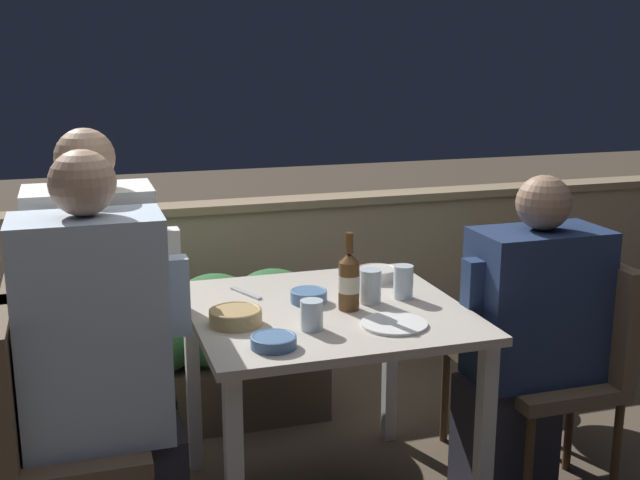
% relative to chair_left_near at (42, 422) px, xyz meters
% --- Properties ---
extents(parapet_wall, '(9.00, 0.18, 0.86)m').
position_rel_chair_left_near_xyz_m(parapet_wall, '(0.93, 1.57, -0.10)').
color(parapet_wall, tan).
rests_on(parapet_wall, ground_plane).
extents(dining_table, '(0.91, 0.89, 0.75)m').
position_rel_chair_left_near_xyz_m(dining_table, '(0.93, 0.15, 0.12)').
color(dining_table, '#BCB2A3').
rests_on(dining_table, ground_plane).
extents(planter_hedge, '(0.94, 0.47, 0.66)m').
position_rel_chair_left_near_xyz_m(planter_hedge, '(0.69, 0.95, -0.16)').
color(planter_hedge, brown).
rests_on(planter_hedge, ground_plane).
extents(chair_left_near, '(0.42, 0.42, 0.88)m').
position_rel_chair_left_near_xyz_m(chair_left_near, '(0.00, 0.00, 0.00)').
color(chair_left_near, brown).
rests_on(chair_left_near, ground_plane).
extents(person_blue_shirt, '(0.50, 0.26, 1.34)m').
position_rel_chair_left_near_xyz_m(person_blue_shirt, '(0.19, -0.00, 0.14)').
color(person_blue_shirt, '#282833').
rests_on(person_blue_shirt, ground_plane).
extents(chair_left_far, '(0.42, 0.42, 0.88)m').
position_rel_chair_left_near_xyz_m(chair_left_far, '(0.02, 0.31, 0.00)').
color(chair_left_far, brown).
rests_on(chair_left_far, ground_plane).
extents(person_white_polo, '(0.49, 0.26, 1.37)m').
position_rel_chair_left_near_xyz_m(person_white_polo, '(0.21, 0.31, 0.16)').
color(person_white_polo, '#282833').
rests_on(person_white_polo, ground_plane).
extents(chair_right_near, '(0.42, 0.42, 0.88)m').
position_rel_chair_left_near_xyz_m(chair_right_near, '(1.83, 0.01, 0.00)').
color(chair_right_near, brown).
rests_on(chair_right_near, ground_plane).
extents(person_navy_jumper, '(0.52, 0.26, 1.19)m').
position_rel_chair_left_near_xyz_m(person_navy_jumper, '(1.63, 0.01, 0.06)').
color(person_navy_jumper, '#282833').
rests_on(person_navy_jumper, ground_plane).
extents(chair_right_far, '(0.42, 0.42, 0.88)m').
position_rel_chair_left_near_xyz_m(chair_right_far, '(1.82, 0.28, 0.00)').
color(chair_right_far, brown).
rests_on(chair_right_far, ground_plane).
extents(beer_bottle, '(0.07, 0.07, 0.27)m').
position_rel_chair_left_near_xyz_m(beer_bottle, '(1.00, 0.10, 0.32)').
color(beer_bottle, brown).
rests_on(beer_bottle, dining_table).
extents(plate_0, '(0.21, 0.21, 0.01)m').
position_rel_chair_left_near_xyz_m(plate_0, '(1.08, -0.09, 0.22)').
color(plate_0, white).
rests_on(plate_0, dining_table).
extents(bowl_0, '(0.15, 0.15, 0.04)m').
position_rel_chair_left_near_xyz_m(bowl_0, '(1.22, 0.41, 0.24)').
color(bowl_0, beige).
rests_on(bowl_0, dining_table).
extents(bowl_1, '(0.13, 0.13, 0.04)m').
position_rel_chair_left_near_xyz_m(bowl_1, '(0.89, 0.22, 0.24)').
color(bowl_1, '#4C709E').
rests_on(bowl_1, dining_table).
extents(bowl_2, '(0.17, 0.17, 0.05)m').
position_rel_chair_left_near_xyz_m(bowl_2, '(0.60, 0.07, 0.25)').
color(bowl_2, tan).
rests_on(bowl_2, dining_table).
extents(bowl_3, '(0.14, 0.14, 0.04)m').
position_rel_chair_left_near_xyz_m(bowl_3, '(0.67, -0.16, 0.24)').
color(bowl_3, '#4C709E').
rests_on(bowl_3, dining_table).
extents(glass_cup_0, '(0.07, 0.07, 0.10)m').
position_rel_chair_left_near_xyz_m(glass_cup_0, '(0.82, -0.05, 0.27)').
color(glass_cup_0, silver).
rests_on(glass_cup_0, dining_table).
extents(glass_cup_1, '(0.07, 0.07, 0.12)m').
position_rel_chair_left_near_xyz_m(glass_cup_1, '(1.09, 0.14, 0.28)').
color(glass_cup_1, silver).
rests_on(glass_cup_1, dining_table).
extents(glass_cup_2, '(0.07, 0.07, 0.12)m').
position_rel_chair_left_near_xyz_m(glass_cup_2, '(1.22, 0.16, 0.28)').
color(glass_cup_2, silver).
rests_on(glass_cup_2, dining_table).
extents(fork_0, '(0.09, 0.16, 0.01)m').
position_rel_chair_left_near_xyz_m(fork_0, '(0.70, 0.37, 0.22)').
color(fork_0, silver).
rests_on(fork_0, dining_table).
extents(potted_plant, '(0.40, 0.40, 0.76)m').
position_rel_chair_left_near_xyz_m(potted_plant, '(2.01, 0.78, -0.07)').
color(potted_plant, brown).
rests_on(potted_plant, ground_plane).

